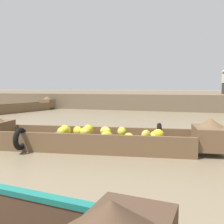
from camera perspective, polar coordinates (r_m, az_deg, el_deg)
name	(u,v)px	position (r m, az deg, el deg)	size (l,w,h in m)	color
ground_plane	(113,121)	(11.22, 0.18, -2.12)	(300.00, 300.00, 0.00)	#7A6B51
riverbank_strip	(157,97)	(26.17, 10.10, 3.35)	(160.00, 20.00, 1.06)	brown
banana_boat	(95,137)	(6.22, -3.98, -5.76)	(6.18, 2.27, 0.81)	brown
cargo_boat_upstream	(17,107)	(16.50, -20.66, 1.02)	(2.33, 5.62, 0.89)	brown
vendor_person	(224,80)	(18.86, 24.06, 6.55)	(0.44, 0.44, 1.66)	#332D28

